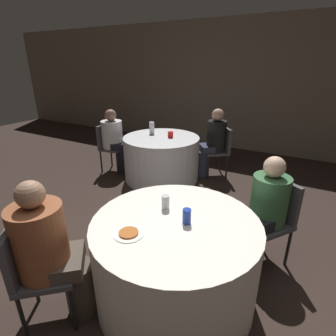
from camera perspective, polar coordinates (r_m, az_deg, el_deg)
name	(u,v)px	position (r m, az deg, el deg)	size (l,w,h in m)	color
ground_plane	(170,302)	(2.51, 0.46, -27.14)	(16.00, 16.00, 0.00)	#332621
wall_back	(277,89)	(6.10, 22.64, 15.67)	(16.00, 0.06, 2.80)	#7A6B5B
table_near	(175,259)	(2.32, 1.60, -19.27)	(1.34, 1.34, 0.74)	white
table_far	(161,158)	(4.52, -1.44, 2.19)	(1.28, 1.28, 0.74)	silver
chair_near_southwest	(32,265)	(2.27, -27.43, -18.26)	(0.56, 0.56, 0.86)	#47474C
chair_near_northeast	(273,214)	(2.80, 21.96, -9.20)	(0.56, 0.56, 0.86)	#47474C
chair_far_northeast	(220,147)	(4.71, 11.34, 4.55)	(0.56, 0.56, 0.86)	#47474C
chair_far_west	(109,143)	(4.95, -12.78, 5.30)	(0.46, 0.45, 0.86)	#47474C
person_white_shirt	(116,140)	(4.85, -11.35, 5.95)	(0.53, 0.40, 1.15)	black
person_black_shirt	(212,143)	(4.64, 9.57, 5.39)	(0.47, 0.45, 1.19)	#33384C
person_floral_shirt	(52,252)	(2.18, -23.93, -16.39)	(0.50, 0.49, 1.19)	#4C4238
person_green_jacket	(262,213)	(2.67, 19.75, -9.16)	(0.46, 0.49, 1.13)	black
pizza_plate_near	(129,233)	(1.98, -8.56, -13.85)	(0.22, 0.22, 0.02)	white
soda_can_silver	(165,202)	(2.23, -0.55, -7.43)	(0.07, 0.07, 0.12)	silver
soda_can_blue	(187,216)	(2.05, 4.11, -10.45)	(0.07, 0.07, 0.12)	#1E38A5
bottle_far	(152,128)	(4.63, -3.54, 8.73)	(0.09, 0.09, 0.20)	white
cup_far	(170,135)	(4.38, 0.54, 7.30)	(0.09, 0.09, 0.10)	red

